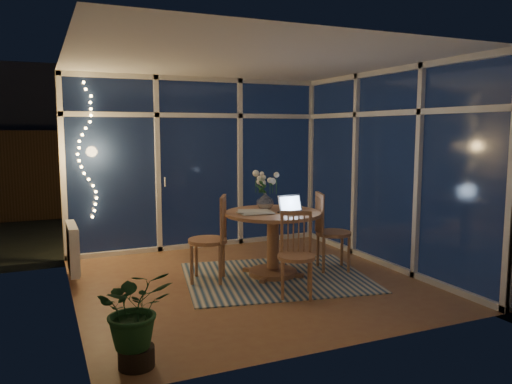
# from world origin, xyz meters

# --- Properties ---
(floor) EXTENTS (4.00, 4.00, 0.00)m
(floor) POSITION_xyz_m (0.00, 0.00, 0.00)
(floor) COLOR #8D593D
(floor) RESTS_ON ground
(ceiling) EXTENTS (4.00, 4.00, 0.00)m
(ceiling) POSITION_xyz_m (0.00, 0.00, 2.60)
(ceiling) COLOR silver
(ceiling) RESTS_ON wall_back
(wall_back) EXTENTS (4.00, 0.04, 2.60)m
(wall_back) POSITION_xyz_m (0.00, 2.00, 1.30)
(wall_back) COLOR silver
(wall_back) RESTS_ON floor
(wall_front) EXTENTS (4.00, 0.04, 2.60)m
(wall_front) POSITION_xyz_m (0.00, -2.00, 1.30)
(wall_front) COLOR silver
(wall_front) RESTS_ON floor
(wall_left) EXTENTS (0.04, 4.00, 2.60)m
(wall_left) POSITION_xyz_m (-2.00, 0.00, 1.30)
(wall_left) COLOR silver
(wall_left) RESTS_ON floor
(wall_right) EXTENTS (0.04, 4.00, 2.60)m
(wall_right) POSITION_xyz_m (2.00, 0.00, 1.30)
(wall_right) COLOR silver
(wall_right) RESTS_ON floor
(window_wall_back) EXTENTS (4.00, 0.10, 2.60)m
(window_wall_back) POSITION_xyz_m (0.00, 1.96, 1.30)
(window_wall_back) COLOR silver
(window_wall_back) RESTS_ON floor
(window_wall_right) EXTENTS (0.10, 4.00, 2.60)m
(window_wall_right) POSITION_xyz_m (1.96, 0.00, 1.30)
(window_wall_right) COLOR silver
(window_wall_right) RESTS_ON floor
(radiator) EXTENTS (0.10, 0.70, 0.58)m
(radiator) POSITION_xyz_m (-1.94, 0.90, 0.40)
(radiator) COLOR white
(radiator) RESTS_ON wall_left
(fairy_lights) EXTENTS (0.24, 0.10, 1.85)m
(fairy_lights) POSITION_xyz_m (-1.65, 1.88, 1.52)
(fairy_lights) COLOR #FBC064
(fairy_lights) RESTS_ON window_wall_back
(garden_patio) EXTENTS (12.00, 6.00, 0.10)m
(garden_patio) POSITION_xyz_m (0.50, 5.00, -0.06)
(garden_patio) COLOR black
(garden_patio) RESTS_ON ground
(garden_fence) EXTENTS (11.00, 0.08, 1.80)m
(garden_fence) POSITION_xyz_m (0.00, 5.50, 0.90)
(garden_fence) COLOR #382714
(garden_fence) RESTS_ON ground
(neighbour_roof) EXTENTS (7.00, 3.00, 2.20)m
(neighbour_roof) POSITION_xyz_m (0.30, 8.50, 2.20)
(neighbour_roof) COLOR #363841
(neighbour_roof) RESTS_ON ground
(garden_shrubs) EXTENTS (0.90, 0.90, 0.90)m
(garden_shrubs) POSITION_xyz_m (-0.80, 3.40, 0.45)
(garden_shrubs) COLOR black
(garden_shrubs) RESTS_ON ground
(rug) EXTENTS (2.49, 2.14, 0.01)m
(rug) POSITION_xyz_m (0.36, 0.01, 0.01)
(rug) COLOR beige
(rug) RESTS_ON floor
(dining_table) EXTENTS (1.39, 1.39, 0.81)m
(dining_table) POSITION_xyz_m (0.36, 0.11, 0.40)
(dining_table) COLOR #8D5B40
(dining_table) RESTS_ON floor
(chair_left) EXTENTS (0.65, 0.65, 1.06)m
(chair_left) POSITION_xyz_m (-0.46, 0.20, 0.53)
(chair_left) COLOR #8D5B40
(chair_left) RESTS_ON floor
(chair_right) EXTENTS (0.60, 0.60, 1.03)m
(chair_right) POSITION_xyz_m (1.18, 0.02, 0.52)
(chair_right) COLOR #8D5B40
(chair_right) RESTS_ON floor
(chair_front) EXTENTS (0.58, 0.58, 0.94)m
(chair_front) POSITION_xyz_m (0.25, -0.70, 0.47)
(chair_front) COLOR #8D5B40
(chair_front) RESTS_ON floor
(laptop) EXTENTS (0.37, 0.33, 0.24)m
(laptop) POSITION_xyz_m (0.54, -0.14, 0.93)
(laptop) COLOR silver
(laptop) RESTS_ON dining_table
(flower_vase) EXTENTS (0.24, 0.24, 0.21)m
(flower_vase) POSITION_xyz_m (0.35, 0.33, 0.91)
(flower_vase) COLOR white
(flower_vase) RESTS_ON dining_table
(bowl) EXTENTS (0.18, 0.18, 0.04)m
(bowl) POSITION_xyz_m (0.74, 0.21, 0.83)
(bowl) COLOR silver
(bowl) RESTS_ON dining_table
(newspapers) EXTENTS (0.41, 0.34, 0.02)m
(newspapers) POSITION_xyz_m (0.13, 0.12, 0.82)
(newspapers) COLOR silver
(newspapers) RESTS_ON dining_table
(phone) EXTENTS (0.13, 0.10, 0.01)m
(phone) POSITION_xyz_m (0.43, 0.02, 0.81)
(phone) COLOR black
(phone) RESTS_ON dining_table
(potted_plant) EXTENTS (0.55, 0.48, 0.76)m
(potted_plant) POSITION_xyz_m (-1.65, -1.65, 0.38)
(potted_plant) COLOR #174020
(potted_plant) RESTS_ON floor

